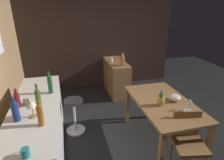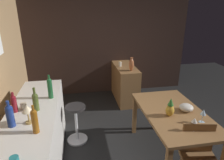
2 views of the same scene
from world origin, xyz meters
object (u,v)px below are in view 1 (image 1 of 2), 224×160
Objects in this scene: sideboard_cabinet at (116,77)px; wine_glass_left at (190,102)px; fruit_bowl at (175,98)px; wine_bottle_cobalt at (15,110)px; dining_table at (163,106)px; wine_glass_right at (183,109)px; wine_bottle_olive at (38,96)px; wine_bottle_amber at (40,114)px; pineapple_centerpiece at (161,99)px; wine_bottle_green at (50,83)px; counter_lamp at (32,105)px; wine_bottle_ruby at (17,99)px; cup_cream at (26,101)px; chair_near_window at (188,140)px; pillar_candle_tall at (112,60)px; cup_teal at (26,153)px; bar_stool at (75,115)px; vase_copper at (122,60)px.

wine_glass_left reaches higher than sideboard_cabinet.
wine_bottle_cobalt is (-0.23, 2.20, 0.25)m from fruit_bowl.
dining_table is 8.71× the size of wine_glass_right.
wine_bottle_olive is 0.98× the size of wine_bottle_amber.
pineapple_centerpiece is 0.75× the size of wine_bottle_green.
wine_bottle_green is at bearing -22.49° from wine_bottle_olive.
sideboard_cabinet is at bearing 10.32° from wine_glass_left.
counter_lamp is (-0.62, 0.17, 0.00)m from wine_bottle_green.
wine_bottle_amber is at bearing -146.46° from wine_bottle_ruby.
pineapple_centerpiece is at bearing -97.15° from cup_cream.
chair_near_window is 2.66m from pillar_candle_tall.
counter_lamp is at bearing 95.61° from fruit_bowl.
cup_teal is (-0.93, 0.02, -0.09)m from wine_bottle_olive.
fruit_bowl is 0.74× the size of wine_bottle_ruby.
wine_bottle_ruby is (-1.93, 1.86, 0.61)m from sideboard_cabinet.
dining_table is 2.17× the size of bar_stool.
pillar_candle_tall is at bearing 8.37° from chair_near_window.
wine_glass_left is at bearing -100.04° from wine_bottle_ruby.
fruit_bowl is at bearing -92.52° from wine_bottle_ruby.
chair_near_window is at bearing -174.19° from sideboard_cabinet.
pillar_candle_tall is (2.02, 0.50, 0.08)m from fruit_bowl.
wine_bottle_olive is at bearing 142.30° from pillar_candle_tall.
vase_copper is (-0.35, -0.05, 0.55)m from sideboard_cabinet.
cup_teal is (-0.76, 1.72, 0.10)m from pineapple_centerpiece.
wine_glass_right is 0.53× the size of wine_bottle_cobalt.
wine_bottle_amber is 2.87× the size of cup_teal.
wine_bottle_ruby is at bearing 8.09° from wine_bottle_cobalt.
counter_lamp is at bearing -143.60° from wine_bottle_ruby.
sideboard_cabinet is at bearing -38.89° from wine_bottle_cobalt.
wine_glass_left is 2.08m from wine_bottle_olive.
dining_table is 1.90m from counter_lamp.
wine_bottle_amber is 0.22m from counter_lamp.
wine_bottle_green is at bearing -7.09° from cup_teal.
wine_bottle_olive is at bearing 78.99° from wine_glass_left.
sideboard_cabinet is 3.22× the size of wine_bottle_green.
wine_bottle_amber is (-0.31, 1.63, 0.20)m from pineapple_centerpiece.
pineapple_centerpiece is at bearing -85.55° from wine_bottle_cobalt.
wine_glass_left is 2.08m from counter_lamp.
pineapple_centerpiece is 2.26× the size of cup_cream.
fruit_bowl is 1.41× the size of pillar_candle_tall.
wine_bottle_amber is 0.59m from wine_bottle_ruby.
chair_near_window is at bearing -109.57° from wine_bottle_olive.
sideboard_cabinet is 6.01× the size of wine_glass_left.
counter_lamp is (-0.12, 1.74, 0.21)m from pineapple_centerpiece.
counter_lamp is at bearing 87.02° from wine_glass_left.
wine_bottle_olive is (-0.34, 0.14, -0.03)m from wine_bottle_green.
pineapple_centerpiece is (-0.69, -1.25, 0.51)m from bar_stool.
pineapple_centerpiece is (-0.09, 0.11, 0.20)m from dining_table.
pineapple_centerpiece is 1.88m from cup_cream.
wine_glass_right is 0.47× the size of wine_bottle_green.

